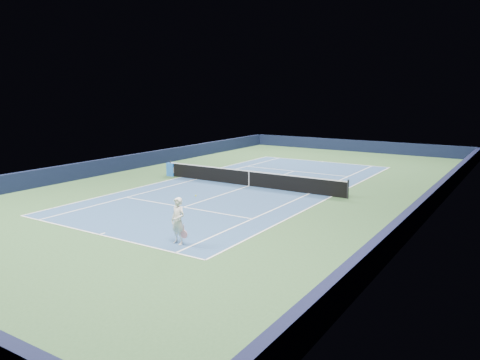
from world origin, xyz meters
The scene contains 19 objects.
ground centered at (0.00, 0.00, 0.00)m, with size 40.00×40.00×0.00m, color #2E512C.
wall_far centered at (0.00, 19.82, 0.55)m, with size 22.00×0.35×1.10m, color black.
wall_right centered at (10.82, 0.00, 0.55)m, with size 0.35×40.00×1.10m, color black.
wall_left centered at (-10.82, 0.00, 0.55)m, with size 0.35×40.00×1.10m, color black.
court_surface centered at (0.00, 0.00, 0.00)m, with size 10.97×23.77×0.01m, color navy.
baseline_far centered at (0.00, 11.88, 0.01)m, with size 10.97×0.08×0.00m, color white.
baseline_near centered at (0.00, -11.88, 0.01)m, with size 10.97×0.08×0.00m, color white.
sideline_doubles_right centered at (5.49, 0.00, 0.01)m, with size 0.08×23.77×0.00m, color white.
sideline_doubles_left centered at (-5.49, 0.00, 0.01)m, with size 0.08×23.77×0.00m, color white.
sideline_singles_right centered at (4.12, 0.00, 0.01)m, with size 0.08×23.77×0.00m, color white.
sideline_singles_left centered at (-4.12, 0.00, 0.01)m, with size 0.08×23.77×0.00m, color white.
service_line_far centered at (0.00, 6.40, 0.01)m, with size 8.23×0.08×0.00m, color white.
service_line_near centered at (0.00, -6.40, 0.01)m, with size 8.23×0.08×0.00m, color white.
center_service_line centered at (0.00, 0.00, 0.01)m, with size 0.08×12.80×0.00m, color white.
center_mark_far centered at (0.00, 11.73, 0.01)m, with size 0.08×0.30×0.00m, color white.
center_mark_near centered at (0.00, -11.73, 0.01)m, with size 0.08×0.30×0.00m, color white.
tennis_net centered at (0.00, 0.00, 0.50)m, with size 12.90×0.10×1.07m.
sponsor_cube centered at (-6.40, 0.11, 0.46)m, with size 0.60×0.55×0.92m.
tennis_player centered at (3.54, -11.02, 0.92)m, with size 0.85×1.30×1.85m.
Camera 1 is at (14.94, -24.41, 5.91)m, focal length 35.00 mm.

